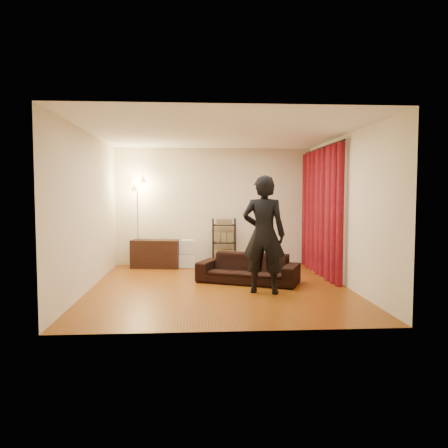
{
  "coord_description": "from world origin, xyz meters",
  "views": [
    {
      "loc": [
        -0.41,
        -7.62,
        1.66
      ],
      "look_at": [
        0.1,
        0.3,
        1.1
      ],
      "focal_mm": 35.0,
      "sensor_mm": 36.0,
      "label": 1
    }
  ],
  "objects": [
    {
      "name": "person",
      "position": [
        0.71,
        -0.5,
        0.98
      ],
      "size": [
        0.82,
        0.65,
        1.96
      ],
      "primitive_type": "imported",
      "rotation": [
        0.0,
        0.0,
        2.85
      ],
      "color": "black",
      "rests_on": "ground"
    },
    {
      "name": "wall_right",
      "position": [
        2.25,
        0.0,
        1.35
      ],
      "size": [
        0.0,
        5.0,
        5.0
      ],
      "primitive_type": "plane",
      "rotation": [
        1.57,
        0.0,
        -1.57
      ],
      "color": "beige",
      "rests_on": "ground"
    },
    {
      "name": "curtain_rod",
      "position": [
        2.15,
        1.12,
        2.58
      ],
      "size": [
        0.04,
        2.65,
        0.04
      ],
      "primitive_type": "cylinder",
      "rotation": [
        1.57,
        0.0,
        0.0
      ],
      "color": "black",
      "rests_on": "wall_right"
    },
    {
      "name": "ceiling",
      "position": [
        0.0,
        0.0,
        2.7
      ],
      "size": [
        5.0,
        5.0,
        0.0
      ],
      "primitive_type": "plane",
      "rotation": [
        3.14,
        0.0,
        0.0
      ],
      "color": "white",
      "rests_on": "ground"
    },
    {
      "name": "floor",
      "position": [
        0.0,
        0.0,
        0.0
      ],
      "size": [
        5.0,
        5.0,
        0.0
      ],
      "primitive_type": "plane",
      "color": "brown",
      "rests_on": "ground"
    },
    {
      "name": "media_cabinet",
      "position": [
        -1.31,
        2.12,
        0.31
      ],
      "size": [
        1.13,
        0.59,
        0.62
      ],
      "primitive_type": "cube",
      "rotation": [
        0.0,
        0.0,
        -0.19
      ],
      "color": "black",
      "rests_on": "ground"
    },
    {
      "name": "wire_shelf",
      "position": [
        0.22,
        2.2,
        0.55
      ],
      "size": [
        0.51,
        0.37,
        1.1
      ],
      "primitive_type": null,
      "rotation": [
        0.0,
        0.0,
        0.04
      ],
      "color": "black",
      "rests_on": "ground"
    },
    {
      "name": "wall_front",
      "position": [
        0.0,
        -2.5,
        1.35
      ],
      "size": [
        5.0,
        0.0,
        5.0
      ],
      "primitive_type": "plane",
      "rotation": [
        -1.57,
        0.0,
        0.0
      ],
      "color": "beige",
      "rests_on": "ground"
    },
    {
      "name": "wall_back",
      "position": [
        0.0,
        2.5,
        1.35
      ],
      "size": [
        5.0,
        0.0,
        5.0
      ],
      "primitive_type": "plane",
      "rotation": [
        1.57,
        0.0,
        0.0
      ],
      "color": "beige",
      "rests_on": "ground"
    },
    {
      "name": "wall_left",
      "position": [
        -2.25,
        0.0,
        1.35
      ],
      "size": [
        0.0,
        5.0,
        5.0
      ],
      "primitive_type": "plane",
      "rotation": [
        1.57,
        0.0,
        1.57
      ],
      "color": "beige",
      "rests_on": "ground"
    },
    {
      "name": "curtain",
      "position": [
        2.13,
        1.12,
        1.28
      ],
      "size": [
        0.22,
        2.65,
        2.55
      ],
      "primitive_type": null,
      "color": "maroon",
      "rests_on": "ground"
    },
    {
      "name": "sofa",
      "position": [
        0.55,
        0.34,
        0.27
      ],
      "size": [
        1.97,
        1.39,
        0.54
      ],
      "primitive_type": "imported",
      "rotation": [
        0.0,
        0.0,
        -0.41
      ],
      "color": "black",
      "rests_on": "ground"
    },
    {
      "name": "storage_boxes",
      "position": [
        -0.63,
        2.16,
        0.31
      ],
      "size": [
        0.38,
        0.3,
        0.62
      ],
      "primitive_type": null,
      "rotation": [
        0.0,
        0.0,
        0.02
      ],
      "color": "beige",
      "rests_on": "ground"
    },
    {
      "name": "floor_lamp",
      "position": [
        -1.71,
        2.18,
        1.0
      ],
      "size": [
        0.41,
        0.41,
        2.0
      ],
      "primitive_type": null,
      "rotation": [
        0.0,
        0.0,
        -0.15
      ],
      "color": "silver",
      "rests_on": "ground"
    }
  ]
}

